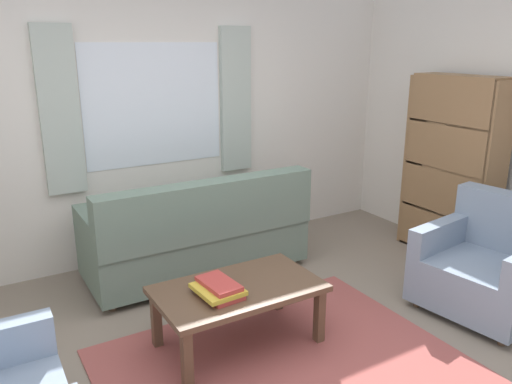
% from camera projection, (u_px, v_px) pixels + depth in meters
% --- Properties ---
extents(ground_plane, '(6.24, 6.24, 0.00)m').
position_uv_depth(ground_plane, '(286.00, 369.00, 3.24)').
color(ground_plane, gray).
extents(wall_back, '(5.32, 0.12, 2.60)m').
position_uv_depth(wall_back, '(153.00, 120.00, 4.73)').
color(wall_back, silver).
rests_on(wall_back, ground_plane).
extents(window_with_curtains, '(1.98, 0.07, 1.40)m').
position_uv_depth(window_with_curtains, '(155.00, 105.00, 4.62)').
color(window_with_curtains, white).
extents(area_rug, '(2.21, 1.76, 0.01)m').
position_uv_depth(area_rug, '(286.00, 369.00, 3.23)').
color(area_rug, '#9E4C47').
rests_on(area_rug, ground_plane).
extents(couch, '(1.90, 0.82, 0.92)m').
position_uv_depth(couch, '(198.00, 236.00, 4.46)').
color(couch, slate).
rests_on(couch, ground_plane).
extents(armchair_right, '(0.93, 0.95, 0.88)m').
position_uv_depth(armchair_right, '(488.00, 266.00, 3.89)').
color(armchair_right, gray).
rests_on(armchair_right, ground_plane).
extents(coffee_table, '(1.10, 0.64, 0.44)m').
position_uv_depth(coffee_table, '(238.00, 294.00, 3.40)').
color(coffee_table, brown).
rests_on(coffee_table, ground_plane).
extents(book_stack_on_table, '(0.28, 0.35, 0.09)m').
position_uv_depth(book_stack_on_table, '(219.00, 289.00, 3.26)').
color(book_stack_on_table, '#B23833').
rests_on(book_stack_on_table, coffee_table).
extents(bookshelf, '(0.30, 0.94, 1.72)m').
position_uv_depth(bookshelf, '(452.00, 176.00, 4.75)').
color(bookshelf, olive).
rests_on(bookshelf, ground_plane).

